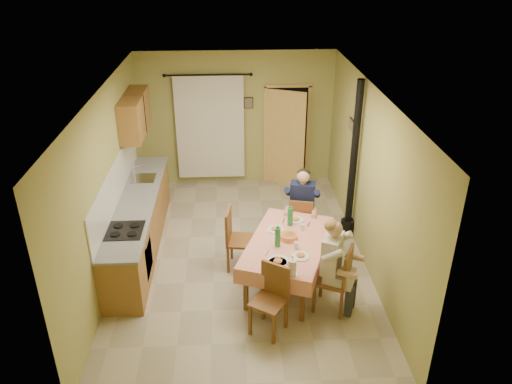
{
  "coord_description": "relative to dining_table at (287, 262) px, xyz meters",
  "views": [
    {
      "loc": [
        -0.13,
        -6.93,
        4.68
      ],
      "look_at": [
        0.25,
        0.1,
        1.15
      ],
      "focal_mm": 35.0,
      "sensor_mm": 36.0,
      "label": 1
    }
  ],
  "objects": [
    {
      "name": "picture_right",
      "position": [
        1.3,
        1.95,
        1.47
      ],
      "size": [
        0.03,
        0.31,
        0.21
      ],
      "primitive_type": "cube",
      "color": "brown",
      "rests_on": "room_shell"
    },
    {
      "name": "stove_flue",
      "position": [
        1.23,
        1.35,
        0.64
      ],
      "size": [
        0.24,
        0.24,
        2.8
      ],
      "color": "black",
      "rests_on": "ground"
    },
    {
      "name": "chair_right",
      "position": [
        0.58,
        -0.61,
        -0.09
      ],
      "size": [
        0.59,
        0.59,
        1.01
      ],
      "rotation": [
        0.0,
        0.0,
        1.13
      ],
      "color": "brown",
      "rests_on": "ground"
    },
    {
      "name": "upper_cabinets",
      "position": [
        -2.49,
        2.45,
        1.57
      ],
      "size": [
        0.35,
        1.4,
        0.7
      ],
      "primitive_type": "cube",
      "color": "olive",
      "rests_on": "room_shell"
    },
    {
      "name": "doorway",
      "position": [
        0.36,
        3.64,
        0.67
      ],
      "size": [
        0.96,
        0.38,
        2.15
      ],
      "color": "black",
      "rests_on": "ground"
    },
    {
      "name": "chair_far",
      "position": [
        0.35,
        1.03,
        -0.09
      ],
      "size": [
        0.47,
        0.47,
        0.95
      ],
      "rotation": [
        0.0,
        0.0,
        -0.22
      ],
      "color": "brown",
      "rests_on": "ground"
    },
    {
      "name": "chair_left",
      "position": [
        -0.68,
        0.49,
        -0.09
      ],
      "size": [
        0.52,
        0.52,
        1.02
      ],
      "rotation": [
        0.0,
        0.0,
        -1.72
      ],
      "color": "brown",
      "rests_on": "ground"
    },
    {
      "name": "man_right",
      "position": [
        0.56,
        -0.6,
        0.5
      ],
      "size": [
        0.61,
        0.65,
        1.39
      ],
      "rotation": [
        0.0,
        0.0,
        1.13
      ],
      "color": "beige",
      "rests_on": "chair_right"
    },
    {
      "name": "tableware",
      "position": [
        -0.02,
        -0.1,
        0.45
      ],
      "size": [
        0.64,
        1.6,
        0.33
      ],
      "color": "white",
      "rests_on": "dining_table"
    },
    {
      "name": "chair_near",
      "position": [
        -0.35,
        -1.02,
        -0.09
      ],
      "size": [
        0.57,
        0.57,
        0.97
      ],
      "rotation": [
        0.0,
        0.0,
        2.57
      ],
      "color": "brown",
      "rests_on": "ground"
    },
    {
      "name": "curtain",
      "position": [
        -1.22,
        3.64,
        0.88
      ],
      "size": [
        1.7,
        0.07,
        2.22
      ],
      "color": "black",
      "rests_on": "ground"
    },
    {
      "name": "room_shell",
      "position": [
        -0.67,
        0.75,
        1.44
      ],
      "size": [
        4.04,
        6.04,
        2.82
      ],
      "color": "tan",
      "rests_on": "ground"
    },
    {
      "name": "picture_back",
      "position": [
        -0.42,
        3.72,
        1.37
      ],
      "size": [
        0.19,
        0.03,
        0.23
      ],
      "primitive_type": "cube",
      "color": "black",
      "rests_on": "room_shell"
    },
    {
      "name": "man_far",
      "position": [
        0.35,
        1.04,
        0.5
      ],
      "size": [
        0.63,
        0.54,
        1.39
      ],
      "rotation": [
        0.0,
        0.0,
        -0.22
      ],
      "color": "#141938",
      "rests_on": "chair_far"
    },
    {
      "name": "dining_table",
      "position": [
        0.0,
        0.0,
        0.0
      ],
      "size": [
        1.63,
        2.06,
        0.76
      ],
      "rotation": [
        0.0,
        0.0,
        -0.35
      ],
      "color": "#EC8E7B",
      "rests_on": "ground"
    },
    {
      "name": "floor",
      "position": [
        -0.67,
        0.75,
        -0.38
      ],
      "size": [
        4.0,
        6.0,
        0.01
      ],
      "primitive_type": "cube",
      "color": "tan",
      "rests_on": "ground"
    },
    {
      "name": "kitchen_run",
      "position": [
        -2.38,
        1.14,
        0.1
      ],
      "size": [
        0.64,
        3.64,
        1.56
      ],
      "color": "olive",
      "rests_on": "ground"
    }
  ]
}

